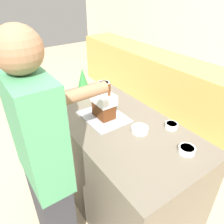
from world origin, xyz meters
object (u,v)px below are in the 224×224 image
baking_tray (104,117)px  candy_bowl_center_rear (104,84)px  gingerbread_house (104,105)px  decorative_tree (83,82)px  candy_bowl_far_left (171,125)px  person (45,168)px  candy_bowl_near_tray_right (187,150)px  candy_bowl_beside_tree (140,129)px

baking_tray → candy_bowl_center_rear: bearing=147.1°
gingerbread_house → decorative_tree: size_ratio=1.08×
candy_bowl_far_left → person: (-0.17, -0.97, -0.03)m
decorative_tree → candy_bowl_center_rear: bearing=100.0°
person → baking_tray: bearing=113.4°
candy_bowl_far_left → candy_bowl_center_rear: 0.96m
candy_bowl_center_rear → candy_bowl_near_tray_right: size_ratio=1.20×
gingerbread_house → candy_bowl_far_left: 0.57m
gingerbread_house → candy_bowl_center_rear: (-0.52, 0.34, -0.09)m
candy_bowl_beside_tree → candy_bowl_center_rear: (-0.85, 0.23, 0.01)m
candy_bowl_far_left → candy_bowl_near_tray_right: size_ratio=0.90×
decorative_tree → candy_bowl_beside_tree: (0.80, 0.04, -0.12)m
candy_bowl_center_rear → person: (0.79, -0.96, -0.04)m
baking_tray → candy_bowl_far_left: 0.56m
decorative_tree → candy_bowl_far_left: bearing=17.2°
gingerbread_house → candy_bowl_beside_tree: bearing=18.7°
baking_tray → candy_bowl_center_rear: candy_bowl_center_rear is taller
candy_bowl_near_tray_right → person: person is taller
gingerbread_house → decorative_tree: gingerbread_house is taller
candy_bowl_center_rear → gingerbread_house: bearing=-32.9°
candy_bowl_center_rear → person: 1.24m
candy_bowl_beside_tree → candy_bowl_center_rear: 0.88m
decorative_tree → person: size_ratio=0.16×
decorative_tree → candy_bowl_near_tray_right: bearing=7.2°
candy_bowl_beside_tree → candy_bowl_near_tray_right: (0.36, 0.10, 0.00)m
candy_bowl_beside_tree → decorative_tree: bearing=-176.8°
person → candy_bowl_far_left: bearing=80.1°
gingerbread_house → person: bearing=-66.7°
candy_bowl_beside_tree → baking_tray: bearing=-161.3°
baking_tray → candy_bowl_beside_tree: 0.35m
candy_bowl_center_rear → candy_bowl_near_tray_right: (1.21, -0.12, -0.00)m
decorative_tree → candy_bowl_beside_tree: decorative_tree is taller
candy_bowl_near_tray_right → candy_bowl_far_left: bearing=152.5°
candy_bowl_beside_tree → person: size_ratio=0.07×
gingerbread_house → decorative_tree: 0.48m
baking_tray → candy_bowl_beside_tree: bearing=18.7°
candy_bowl_far_left → person: person is taller
baking_tray → decorative_tree: bearing=171.9°
candy_bowl_near_tray_right → candy_bowl_center_rear: bearing=174.2°
gingerbread_house → candy_bowl_near_tray_right: gingerbread_house is taller
baking_tray → gingerbread_house: gingerbread_house is taller
gingerbread_house → baking_tray: bearing=-156.2°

